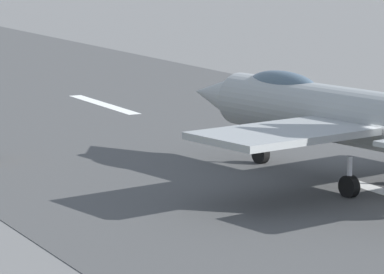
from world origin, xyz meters
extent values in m
cube|color=white|center=(25.97, 0.00, 0.02)|extent=(8.00, 0.70, 0.00)
cylinder|color=gray|center=(3.55, 0.27, 2.42)|extent=(12.08, 4.09, 2.03)
cone|color=gray|center=(10.76, 1.56, 2.42)|extent=(3.01, 2.19, 1.73)
ellipsoid|color=#3F5160|center=(6.86, 0.86, 3.18)|extent=(3.74, 1.71, 1.10)
cube|color=gray|center=(1.88, 3.93, 2.32)|extent=(4.36, 6.27, 0.24)
cylinder|color=silver|center=(8.06, 1.08, 0.70)|extent=(0.18, 0.18, 1.40)
cylinder|color=black|center=(8.06, 1.08, 0.38)|extent=(0.80, 0.43, 0.76)
cylinder|color=silver|center=(1.50, 1.53, 0.70)|extent=(0.18, 0.18, 1.40)
cylinder|color=black|center=(1.50, 1.53, 0.38)|extent=(0.80, 0.43, 0.76)
camera|label=1|loc=(-30.19, 24.04, 8.59)|focal=109.43mm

